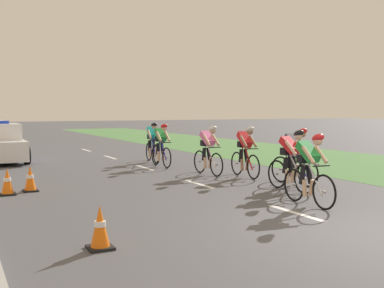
{
  "coord_description": "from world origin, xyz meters",
  "views": [
    {
      "loc": [
        -5.89,
        -5.31,
        2.01
      ],
      "look_at": [
        -0.22,
        5.72,
        1.1
      ],
      "focal_mm": 43.55,
      "sensor_mm": 36.0,
      "label": 1
    }
  ],
  "objects_px": {
    "cyclist_third": "(295,156)",
    "traffic_cone_far": "(30,179)",
    "cyclist_lead": "(309,168)",
    "cyclist_sixth": "(161,145)",
    "traffic_cone_near": "(100,228)",
    "cyclist_fourth": "(245,151)",
    "cyclist_fifth": "(208,150)",
    "cyclist_seventh": "(152,142)",
    "cyclist_second": "(291,160)",
    "traffic_cone_mid": "(7,182)"
  },
  "relations": [
    {
      "from": "cyclist_third",
      "to": "traffic_cone_far",
      "type": "height_order",
      "value": "cyclist_third"
    },
    {
      "from": "cyclist_lead",
      "to": "cyclist_sixth",
      "type": "relative_size",
      "value": 1.0
    },
    {
      "from": "traffic_cone_near",
      "to": "cyclist_fourth",
      "type": "bearing_deg",
      "value": 40.74
    },
    {
      "from": "cyclist_lead",
      "to": "cyclist_sixth",
      "type": "xyz_separation_m",
      "value": [
        -0.07,
        7.63,
        0.0
      ]
    },
    {
      "from": "cyclist_third",
      "to": "cyclist_fifth",
      "type": "distance_m",
      "value": 2.96
    },
    {
      "from": "cyclist_fourth",
      "to": "traffic_cone_near",
      "type": "bearing_deg",
      "value": -139.26
    },
    {
      "from": "cyclist_lead",
      "to": "cyclist_sixth",
      "type": "bearing_deg",
      "value": 90.52
    },
    {
      "from": "cyclist_fifth",
      "to": "cyclist_third",
      "type": "bearing_deg",
      "value": -67.72
    },
    {
      "from": "cyclist_third",
      "to": "cyclist_fifth",
      "type": "height_order",
      "value": "same"
    },
    {
      "from": "cyclist_lead",
      "to": "cyclist_fourth",
      "type": "relative_size",
      "value": 1.0
    },
    {
      "from": "cyclist_fifth",
      "to": "cyclist_seventh",
      "type": "relative_size",
      "value": 1.0
    },
    {
      "from": "cyclist_second",
      "to": "cyclist_fifth",
      "type": "bearing_deg",
      "value": 96.43
    },
    {
      "from": "cyclist_fifth",
      "to": "traffic_cone_far",
      "type": "relative_size",
      "value": 2.69
    },
    {
      "from": "cyclist_third",
      "to": "traffic_cone_near",
      "type": "distance_m",
      "value": 7.12
    },
    {
      "from": "cyclist_third",
      "to": "cyclist_fifth",
      "type": "xyz_separation_m",
      "value": [
        -1.12,
        2.74,
        0.0
      ]
    },
    {
      "from": "cyclist_second",
      "to": "traffic_cone_near",
      "type": "bearing_deg",
      "value": -155.3
    },
    {
      "from": "traffic_cone_mid",
      "to": "traffic_cone_far",
      "type": "height_order",
      "value": "same"
    },
    {
      "from": "cyclist_second",
      "to": "cyclist_third",
      "type": "relative_size",
      "value": 1.0
    },
    {
      "from": "traffic_cone_far",
      "to": "traffic_cone_mid",
      "type": "bearing_deg",
      "value": -154.53
    },
    {
      "from": "cyclist_second",
      "to": "traffic_cone_far",
      "type": "distance_m",
      "value": 6.46
    },
    {
      "from": "cyclist_second",
      "to": "cyclist_third",
      "type": "xyz_separation_m",
      "value": [
        0.73,
        0.74,
        0.0
      ]
    },
    {
      "from": "cyclist_third",
      "to": "traffic_cone_far",
      "type": "bearing_deg",
      "value": 161.58
    },
    {
      "from": "cyclist_second",
      "to": "traffic_cone_far",
      "type": "relative_size",
      "value": 2.69
    },
    {
      "from": "cyclist_lead",
      "to": "traffic_cone_near",
      "type": "relative_size",
      "value": 2.69
    },
    {
      "from": "cyclist_lead",
      "to": "traffic_cone_mid",
      "type": "height_order",
      "value": "cyclist_lead"
    },
    {
      "from": "cyclist_third",
      "to": "cyclist_fifth",
      "type": "bearing_deg",
      "value": 112.28
    },
    {
      "from": "traffic_cone_near",
      "to": "cyclist_seventh",
      "type": "bearing_deg",
      "value": 63.81
    },
    {
      "from": "cyclist_third",
      "to": "cyclist_second",
      "type": "bearing_deg",
      "value": -134.49
    },
    {
      "from": "cyclist_fifth",
      "to": "traffic_cone_mid",
      "type": "bearing_deg",
      "value": -171.85
    },
    {
      "from": "cyclist_fourth",
      "to": "traffic_cone_far",
      "type": "xyz_separation_m",
      "value": [
        -6.09,
        0.38,
        -0.48
      ]
    },
    {
      "from": "cyclist_lead",
      "to": "cyclist_seventh",
      "type": "xyz_separation_m",
      "value": [
        0.21,
        9.14,
        0.0
      ]
    },
    {
      "from": "traffic_cone_mid",
      "to": "traffic_cone_far",
      "type": "distance_m",
      "value": 0.61
    },
    {
      "from": "cyclist_lead",
      "to": "traffic_cone_near",
      "type": "height_order",
      "value": "cyclist_lead"
    },
    {
      "from": "cyclist_fourth",
      "to": "traffic_cone_near",
      "type": "relative_size",
      "value": 2.69
    },
    {
      "from": "cyclist_lead",
      "to": "cyclist_fifth",
      "type": "height_order",
      "value": "same"
    },
    {
      "from": "cyclist_second",
      "to": "traffic_cone_mid",
      "type": "xyz_separation_m",
      "value": [
        -6.31,
        2.64,
        -0.48
      ]
    },
    {
      "from": "cyclist_fourth",
      "to": "cyclist_third",
      "type": "bearing_deg",
      "value": -77.46
    },
    {
      "from": "cyclist_lead",
      "to": "cyclist_sixth",
      "type": "distance_m",
      "value": 7.63
    },
    {
      "from": "cyclist_third",
      "to": "cyclist_sixth",
      "type": "distance_m",
      "value": 5.55
    },
    {
      "from": "cyclist_second",
      "to": "traffic_cone_near",
      "type": "xyz_separation_m",
      "value": [
        -5.56,
        -2.56,
        -0.48
      ]
    },
    {
      "from": "traffic_cone_far",
      "to": "cyclist_sixth",
      "type": "bearing_deg",
      "value": 32.85
    },
    {
      "from": "traffic_cone_near",
      "to": "traffic_cone_mid",
      "type": "xyz_separation_m",
      "value": [
        -0.74,
        5.2,
        0.0
      ]
    },
    {
      "from": "cyclist_sixth",
      "to": "cyclist_lead",
      "type": "bearing_deg",
      "value": -89.48
    },
    {
      "from": "cyclist_fourth",
      "to": "cyclist_sixth",
      "type": "bearing_deg",
      "value": 108.72
    },
    {
      "from": "traffic_cone_near",
      "to": "traffic_cone_mid",
      "type": "bearing_deg",
      "value": 98.12
    },
    {
      "from": "cyclist_second",
      "to": "traffic_cone_mid",
      "type": "distance_m",
      "value": 6.85
    },
    {
      "from": "cyclist_fourth",
      "to": "cyclist_sixth",
      "type": "relative_size",
      "value": 1.0
    },
    {
      "from": "cyclist_third",
      "to": "cyclist_fourth",
      "type": "distance_m",
      "value": 1.82
    },
    {
      "from": "traffic_cone_mid",
      "to": "cyclist_fourth",
      "type": "bearing_deg",
      "value": -1.01
    },
    {
      "from": "cyclist_sixth",
      "to": "traffic_cone_mid",
      "type": "bearing_deg",
      "value": -147.85
    }
  ]
}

